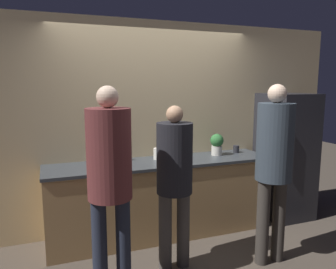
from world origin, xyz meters
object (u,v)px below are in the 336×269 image
Objects in this scene: refrigerator at (285,156)px; potted_plant at (217,144)px; person_center at (174,174)px; bottle_clear at (122,155)px; person_left at (110,171)px; fruit_bowl at (105,164)px; cup_black at (236,149)px; bottle_dark at (167,149)px; person_right at (274,158)px; utensil_crock at (159,153)px.

refrigerator reaches higher than potted_plant.
person_center reaches higher than bottle_clear.
fruit_bowl is (0.10, 0.86, -0.15)m from person_left.
person_center is at bearing -145.07° from cup_black.
person_left is at bearing -128.67° from bottle_dark.
cup_black is at bearing 169.30° from refrigerator.
person_left reaches higher than fruit_bowl.
person_right is at bearing -61.07° from bottle_dark.
person_center is 1.01m from person_right.
person_right reaches higher than bottle_clear.
utensil_crock is at bearing 52.88° from person_left.
refrigerator is 0.94× the size of person_left.
fruit_bowl is 3.40× the size of cup_black.
cup_black is at bearing 77.02° from person_right.
refrigerator is at bearing -10.70° from cup_black.
cup_black is at bearing 6.03° from fruit_bowl.
cup_black is at bearing 29.01° from person_left.
person_center is at bearing -98.50° from utensil_crock.
fruit_bowl reaches higher than cup_black.
person_left is 1.86m from potted_plant.
person_right is 6.59× the size of potted_plant.
potted_plant is at bearing 174.91° from refrigerator.
refrigerator reaches higher than fruit_bowl.
refrigerator reaches higher than bottle_clear.
person_left is at bearing -127.12° from utensil_crock.
fruit_bowl is at bearing 130.10° from person_center.
person_right is at bearing -30.69° from fruit_bowl.
person_left is at bearing -160.55° from refrigerator.
person_right reaches higher than potted_plant.
utensil_crock is at bearing 127.63° from person_right.
cup_black is at bearing -2.47° from bottle_clear.
bottle_clear is 1.54m from cup_black.
person_right is 1.74m from bottle_clear.
bottle_clear is at bearing 72.79° from person_left.
refrigerator is at bearing 1.29° from fruit_bowl.
fruit_bowl is 0.91m from bottle_dark.
person_right is (-0.95, -0.96, 0.25)m from refrigerator.
refrigerator is 0.93× the size of person_right.
person_center reaches higher than utensil_crock.
bottle_dark is at bearing 51.33° from person_left.
person_left is at bearing -107.21° from bottle_clear.
bottle_clear is 1.23m from potted_plant.
person_right reaches higher than refrigerator.
person_right is at bearing -42.12° from bottle_clear.
person_left is at bearing -96.68° from fruit_bowl.
bottle_clear is at bearing -173.09° from bottle_dark.
bottle_clear is 0.67× the size of potted_plant.
person_left is 18.65× the size of cup_black.
fruit_bowl is 0.71m from utensil_crock.
bottle_dark is at bearing 170.57° from refrigerator.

